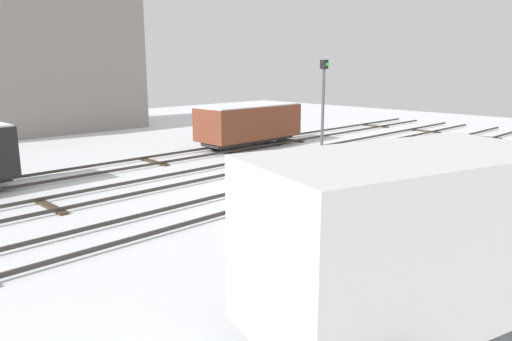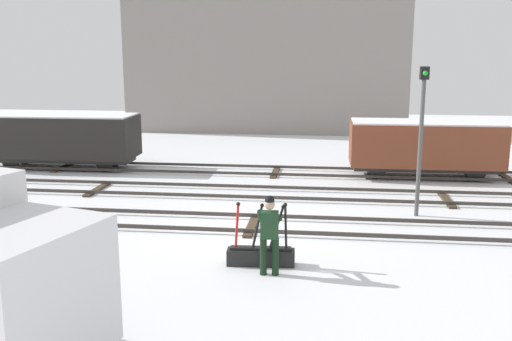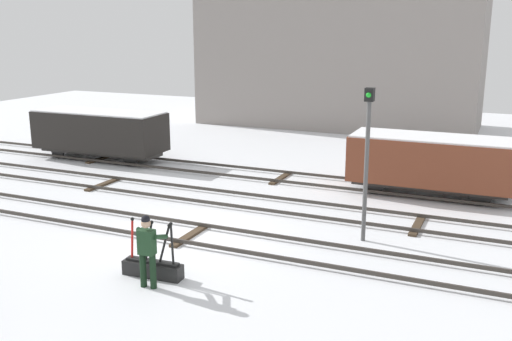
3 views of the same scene
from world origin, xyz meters
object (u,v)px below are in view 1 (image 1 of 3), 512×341
rail_worker (379,176)px  switch_lever_frame (357,199)px  delivery_truck (439,234)px  freight_car_back_track (249,123)px  signal_post (323,103)px

rail_worker → switch_lever_frame: bearing=111.0°
switch_lever_frame → delivery_truck: delivery_truck is taller
rail_worker → freight_car_back_track: bearing=61.5°
delivery_truck → switch_lever_frame: bearing=59.8°
switch_lever_frame → delivery_truck: bearing=-140.1°
freight_car_back_track → signal_post: bearing=-101.3°
signal_post → delivery_truck: bearing=-134.6°
switch_lever_frame → signal_post: 6.48m
switch_lever_frame → rail_worker: 0.94m
delivery_truck → signal_post: size_ratio=1.53×
freight_car_back_track → rail_worker: bearing=-115.5°
signal_post → rail_worker: bearing=-127.5°
switch_lever_frame → signal_post: size_ratio=0.36×
delivery_truck → freight_car_back_track: bearing=71.8°
switch_lever_frame → delivery_truck: (-4.95, -4.67, 1.41)m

